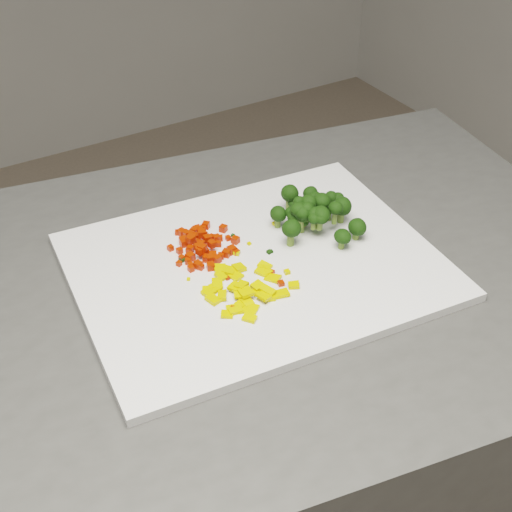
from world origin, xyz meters
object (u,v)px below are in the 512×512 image
counter_block (259,491)px  carrot_pile (203,241)px  broccoli_pile (316,211)px  pepper_pile (248,288)px  cutting_board (256,266)px

counter_block → carrot_pile: (-0.04, 0.06, 0.48)m
carrot_pile → broccoli_pile: size_ratio=0.83×
pepper_pile → broccoli_pile: size_ratio=0.97×
pepper_pile → cutting_board: bearing=49.9°
carrot_pile → pepper_pile: (0.01, -0.10, -0.01)m
cutting_board → counter_block: bearing=-79.2°
pepper_pile → counter_block: bearing=43.4°
cutting_board → broccoli_pile: size_ratio=3.75×
pepper_pile → broccoli_pile: broccoli_pile is taller
carrot_pile → broccoli_pile: bearing=-12.5°
broccoli_pile → pepper_pile: bearing=-153.9°
carrot_pile → counter_block: bearing=-55.4°
pepper_pile → carrot_pile: bearing=93.0°
cutting_board → pepper_pile: size_ratio=3.88×
counter_block → broccoli_pile: broccoli_pile is taller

